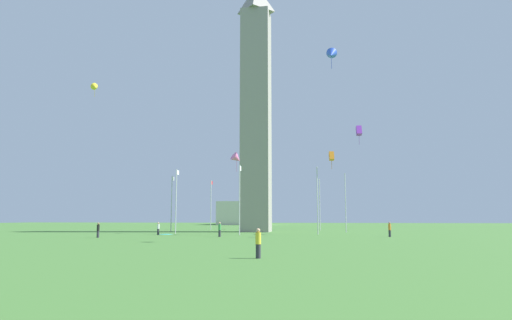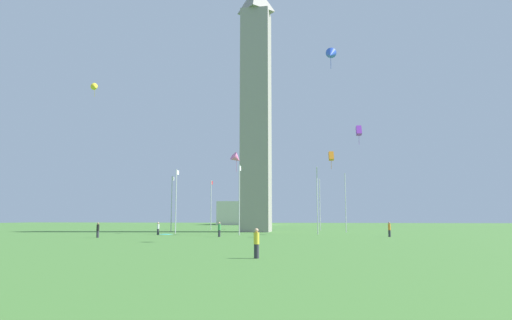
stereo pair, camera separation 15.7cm
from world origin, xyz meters
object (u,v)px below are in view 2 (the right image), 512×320
Objects in this scene: flagpole_s at (239,197)px; flagpole_nw at (320,202)px; kite_purple_box at (359,131)px; kite_orange_box at (331,156)px; flagpole_ne at (211,203)px; flagpole_se at (176,198)px; kite_blue_delta at (331,54)px; person_green_shirt at (219,230)px; flagpole_w at (346,200)px; person_orange_shirt at (389,229)px; obelisk_monument at (256,104)px; flagpole_sw at (317,197)px; kite_pink_delta at (237,159)px; kite_yellow_delta at (95,87)px; person_black_shirt at (98,230)px; picnic_blanket_near_first_person at (166,234)px; distant_building at (244,213)px; flagpole_e at (172,201)px; flagpole_n at (267,203)px; person_white_shirt at (158,229)px; person_yellow_shirt at (256,243)px.

flagpole_s is 1.00× the size of flagpole_nw.
kite_purple_box reaches higher than kite_orange_box.
flagpole_s is at bearing -157.50° from flagpole_ne.
kite_blue_delta is (-20.53, -22.50, 13.22)m from flagpole_se.
kite_purple_box is at bearing -24.82° from person_green_shirt.
person_orange_shirt is at bearing -165.23° from flagpole_w.
flagpole_sw is (-10.19, -10.25, -16.23)m from obelisk_monument.
kite_pink_delta is at bearing 23.66° from person_orange_shirt.
kite_yellow_delta reaches higher than flagpole_s.
flagpole_s reaches higher than person_black_shirt.
kite_yellow_delta is at bearing 29.49° from person_orange_shirt.
picnic_blanket_near_first_person is at bearing 33.02° from person_black_shirt.
person_green_shirt is 1.02× the size of person_black_shirt.
picnic_blanket_near_first_person is (-2.60, 20.97, -5.10)m from flagpole_sw.
distant_building is at bearing 5.09° from flagpole_ne.
kite_blue_delta is (-41.02, -2.01, 13.22)m from flagpole_nw.
kite_yellow_delta reaches higher than flagpole_se.
person_black_shirt is at bearing -146.76° from kite_yellow_delta.
kite_yellow_delta is (-24.16, 11.52, 16.20)m from flagpole_ne.
flagpole_sw is at bearing -73.26° from kite_pink_delta.
flagpole_e is at bearing 89.79° from obelisk_monument.
kite_pink_delta is (-13.46, 0.61, -10.96)m from obelisk_monument.
flagpole_n is 42.00m from person_black_shirt.
kite_yellow_delta is at bearing 152.38° from flagpole_e.
person_black_shirt is 32.75m from kite_blue_delta.
person_green_shirt is at bearing -128.13° from picnic_blanket_near_first_person.
flagpole_e is 5.31× the size of person_green_shirt.
flagpole_nw is at bearing 3.76° from kite_orange_box.
flagpole_ne is at bearing 44.86° from obelisk_monument.
obelisk_monument reaches higher than flagpole_nw.
person_orange_shirt reaches higher than person_black_shirt.
obelisk_monument is at bearing 45.15° from flagpole_sw.
person_yellow_shirt is at bearing -101.25° from person_white_shirt.
flagpole_s reaches higher than distant_building.
distant_building is at bearing 16.11° from kite_orange_box.
flagpole_e reaches higher than picnic_blanket_near_first_person.
flagpole_se is at bearing 34.52° from person_black_shirt.
kite_purple_box is at bearing -22.62° from kite_orange_box.
flagpole_n is at bearing -22.50° from flagpole_se.
flagpole_se is at bearing 90.00° from flagpole_sw.
person_yellow_shirt is at bearing 171.03° from kite_orange_box.
person_yellow_shirt is (-38.35, 2.64, -4.26)m from flagpole_sw.
distant_building is at bearing 20.02° from kite_purple_box.
distant_building is (96.72, 35.42, 2.80)m from person_orange_shirt.
flagpole_s is 4.43× the size of kite_yellow_delta.
flagpole_w is 38.46m from person_black_shirt.
kite_orange_box reaches higher than flagpole_s.
obelisk_monument is 83.28m from distant_building.
flagpole_sw is at bearing 157.50° from flagpole_w.
flagpole_ne is 1.00× the size of flagpole_s.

